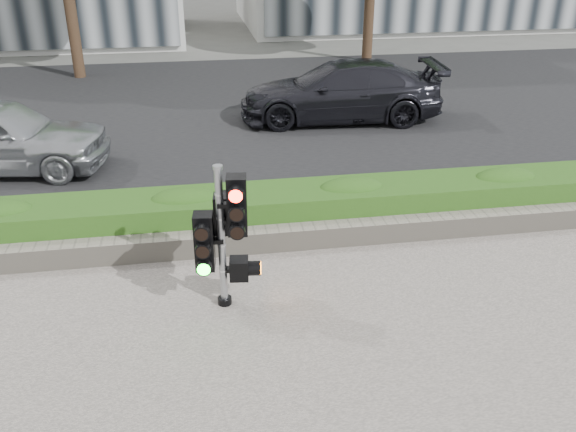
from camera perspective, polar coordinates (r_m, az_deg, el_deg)
The scene contains 7 objects.
ground at distance 7.89m, azimuth -0.21°, elevation -9.85°, with size 120.00×120.00×0.00m, color #51514C.
road at distance 16.99m, azimuth -5.67°, elevation 10.00°, with size 60.00×13.00×0.02m, color black.
curb at distance 10.56m, azimuth -2.93°, elevation 0.31°, with size 60.00×0.25×0.12m, color gray.
stone_wall at distance 9.38m, azimuth -2.06°, elevation -2.16°, with size 12.00×0.32×0.34m, color gray.
hedge at distance 9.89m, azimuth -2.57°, elevation 0.46°, with size 12.00×1.00×0.68m, color #4A8027.
traffic_signal at distance 7.69m, azimuth -6.08°, elevation -1.30°, with size 0.70×0.53×1.96m.
car_dark at distance 15.74m, azimuth 4.91°, elevation 11.56°, with size 2.05×5.05×1.47m, color black.
Camera 1 is at (-1.01, -6.33, 4.59)m, focal length 38.00 mm.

